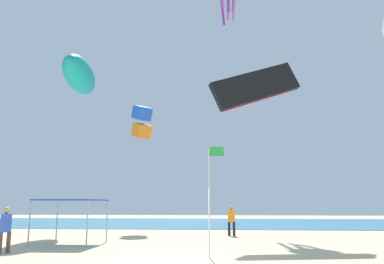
# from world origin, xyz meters

# --- Properties ---
(ground) EXTENTS (110.00, 110.00, 0.10)m
(ground) POSITION_xyz_m (0.00, 0.00, -0.05)
(ground) COLOR beige
(ocean_strip) EXTENTS (110.00, 22.61, 0.03)m
(ocean_strip) POSITION_xyz_m (0.00, 28.31, 0.01)
(ocean_strip) COLOR teal
(ocean_strip) RESTS_ON ground
(canopy_tent) EXTENTS (2.79, 3.14, 2.17)m
(canopy_tent) POSITION_xyz_m (-5.80, 5.53, 2.06)
(canopy_tent) COLOR #B2B2B7
(canopy_tent) RESTS_ON ground
(person_near_tent) EXTENTS (0.46, 0.44, 1.86)m
(person_near_tent) POSITION_xyz_m (2.16, 11.48, 1.09)
(person_near_tent) COLOR black
(person_near_tent) RESTS_ON ground
(person_leftmost) EXTENTS (0.44, 0.44, 1.83)m
(person_leftmost) POSITION_xyz_m (-7.10, 1.89, 1.07)
(person_leftmost) COLOR brown
(person_leftmost) RESTS_ON ground
(banner_flag) EXTENTS (0.61, 0.06, 4.12)m
(banner_flag) POSITION_xyz_m (1.26, 1.18, 2.45)
(banner_flag) COLOR silver
(banner_flag) RESTS_ON ground
(kite_box_blue) EXTENTS (1.84, 1.84, 2.78)m
(kite_box_blue) POSITION_xyz_m (-4.71, 16.51, 8.35)
(kite_box_blue) COLOR blue
(kite_parafoil_black) EXTENTS (5.55, 2.90, 3.62)m
(kite_parafoil_black) POSITION_xyz_m (3.70, 8.86, 8.75)
(kite_parafoil_black) COLOR black
(kite_inflatable_teal) EXTENTS (3.86, 7.44, 2.95)m
(kite_inflatable_teal) POSITION_xyz_m (-8.90, 13.70, 11.40)
(kite_inflatable_teal) COLOR teal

